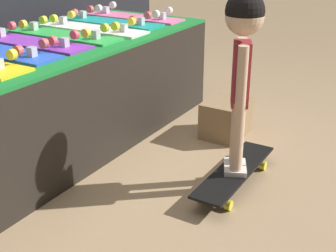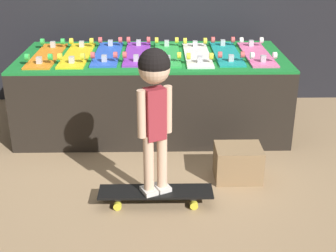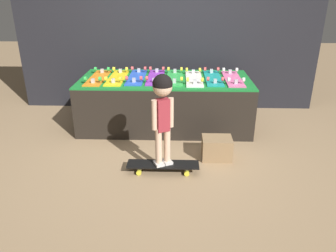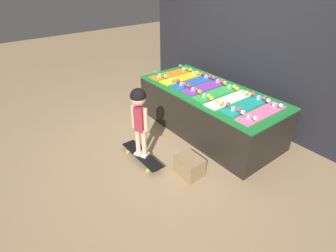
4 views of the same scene
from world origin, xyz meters
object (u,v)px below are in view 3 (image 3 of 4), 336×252
(skateboard_teal_on_rack, at_px, (213,78))
(child, at_px, (163,103))
(skateboard_white_on_rack, at_px, (194,78))
(storage_box, at_px, (217,148))
(skateboard_green_on_rack, at_px, (175,77))
(skateboard_pink_on_rack, at_px, (233,78))
(skateboard_on_floor, at_px, (163,165))
(skateboard_blue_on_rack, at_px, (137,77))
(skateboard_yellow_on_rack, at_px, (117,77))
(skateboard_purple_on_rack, at_px, (156,77))
(skateboard_orange_on_rack, at_px, (98,77))

(skateboard_teal_on_rack, bearing_deg, child, -115.42)
(skateboard_white_on_rack, height_order, storage_box, skateboard_white_on_rack)
(skateboard_green_on_rack, height_order, skateboard_pink_on_rack, same)
(skateboard_on_floor, bearing_deg, skateboard_white_on_rack, 74.14)
(skateboard_blue_on_rack, height_order, child, child)
(skateboard_white_on_rack, distance_m, storage_box, 1.08)
(skateboard_yellow_on_rack, relative_size, skateboard_purple_on_rack, 1.00)
(skateboard_yellow_on_rack, xyz_separation_m, skateboard_blue_on_rack, (0.25, 0.04, 0.00))
(skateboard_blue_on_rack, xyz_separation_m, storage_box, (0.98, -0.95, -0.55))
(child, distance_m, storage_box, 0.91)
(skateboard_teal_on_rack, relative_size, skateboard_on_floor, 1.07)
(skateboard_pink_on_rack, bearing_deg, skateboard_blue_on_rack, 178.59)
(skateboard_yellow_on_rack, relative_size, skateboard_pink_on_rack, 1.00)
(skateboard_white_on_rack, bearing_deg, skateboard_green_on_rack, 174.06)
(skateboard_white_on_rack, xyz_separation_m, skateboard_pink_on_rack, (0.50, 0.01, 0.00))
(skateboard_pink_on_rack, relative_size, storage_box, 2.43)
(skateboard_white_on_rack, xyz_separation_m, storage_box, (0.23, -0.90, -0.55))
(skateboard_teal_on_rack, distance_m, skateboard_on_floor, 1.51)
(skateboard_orange_on_rack, height_order, skateboard_white_on_rack, same)
(skateboard_white_on_rack, bearing_deg, skateboard_pink_on_rack, 1.67)
(skateboard_blue_on_rack, relative_size, skateboard_white_on_rack, 1.00)
(skateboard_orange_on_rack, distance_m, skateboard_white_on_rack, 1.25)
(skateboard_pink_on_rack, xyz_separation_m, skateboard_on_floor, (-0.85, -1.23, -0.60))
(skateboard_yellow_on_rack, relative_size, skateboard_teal_on_rack, 1.00)
(skateboard_purple_on_rack, height_order, skateboard_on_floor, skateboard_purple_on_rack)
(skateboard_orange_on_rack, distance_m, storage_box, 1.82)
(skateboard_purple_on_rack, height_order, skateboard_teal_on_rack, same)
(skateboard_green_on_rack, distance_m, skateboard_on_floor, 1.38)
(skateboard_pink_on_rack, distance_m, child, 1.49)
(skateboard_white_on_rack, height_order, skateboard_teal_on_rack, same)
(skateboard_white_on_rack, relative_size, storage_box, 2.43)
(skateboard_green_on_rack, relative_size, skateboard_teal_on_rack, 1.00)
(child, bearing_deg, skateboard_pink_on_rack, 30.24)
(skateboard_purple_on_rack, height_order, child, child)
(skateboard_teal_on_rack, bearing_deg, skateboard_purple_on_rack, 179.06)
(skateboard_green_on_rack, height_order, skateboard_on_floor, skateboard_green_on_rack)
(skateboard_blue_on_rack, bearing_deg, skateboard_purple_on_rack, 0.89)
(skateboard_pink_on_rack, relative_size, child, 0.84)
(skateboard_yellow_on_rack, xyz_separation_m, skateboard_purple_on_rack, (0.50, 0.04, 0.00))
(skateboard_purple_on_rack, xyz_separation_m, child, (0.15, -1.27, 0.07))
(skateboard_on_floor, relative_size, storage_box, 2.27)
(skateboard_green_on_rack, relative_size, child, 0.84)
(skateboard_white_on_rack, distance_m, skateboard_on_floor, 1.40)
(skateboard_purple_on_rack, relative_size, skateboard_green_on_rack, 1.00)
(skateboard_purple_on_rack, bearing_deg, storage_box, -52.39)
(skateboard_green_on_rack, relative_size, storage_box, 2.43)
(skateboard_on_floor, distance_m, child, 0.67)
(skateboard_yellow_on_rack, height_order, skateboard_on_floor, skateboard_yellow_on_rack)
(skateboard_yellow_on_rack, bearing_deg, skateboard_purple_on_rack, 4.46)
(skateboard_green_on_rack, distance_m, storage_box, 1.18)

